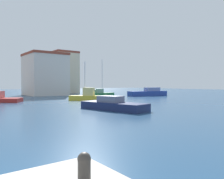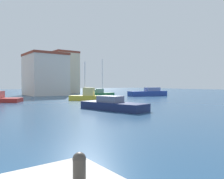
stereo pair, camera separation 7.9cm
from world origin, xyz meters
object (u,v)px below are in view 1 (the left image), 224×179
at_px(sailboat_yellow_behind_lamppost, 86,96).
at_px(sailboat_green_distant_east, 102,93).
at_px(mooring_bollard, 84,167).
at_px(motorboat_navy_far_right, 113,105).
at_px(motorboat_blue_outer_mooring, 148,93).

relative_size(sailboat_yellow_behind_lamppost, sailboat_green_distant_east, 0.78).
bearing_deg(mooring_bollard, sailboat_yellow_behind_lamppost, 59.51).
bearing_deg(sailboat_green_distant_east, sailboat_yellow_behind_lamppost, -135.62).
bearing_deg(sailboat_yellow_behind_lamppost, mooring_bollard, -120.49).
bearing_deg(mooring_bollard, motorboat_navy_far_right, 51.46).
bearing_deg(sailboat_yellow_behind_lamppost, motorboat_blue_outer_mooring, 12.07).
height_order(sailboat_yellow_behind_lamppost, motorboat_navy_far_right, sailboat_yellow_behind_lamppost).
bearing_deg(motorboat_blue_outer_mooring, mooring_bollard, -137.26).
bearing_deg(motorboat_navy_far_right, sailboat_green_distant_east, 58.37).
relative_size(sailboat_yellow_behind_lamppost, motorboat_blue_outer_mooring, 0.67).
relative_size(motorboat_blue_outer_mooring, motorboat_navy_far_right, 1.19).
xyz_separation_m(motorboat_blue_outer_mooring, sailboat_green_distant_east, (-8.47, 4.61, -0.07)).
bearing_deg(sailboat_green_distant_east, mooring_bollard, -124.68).
bearing_deg(motorboat_blue_outer_mooring, sailboat_yellow_behind_lamppost, -167.93).
bearing_deg(motorboat_navy_far_right, mooring_bollard, -128.54).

